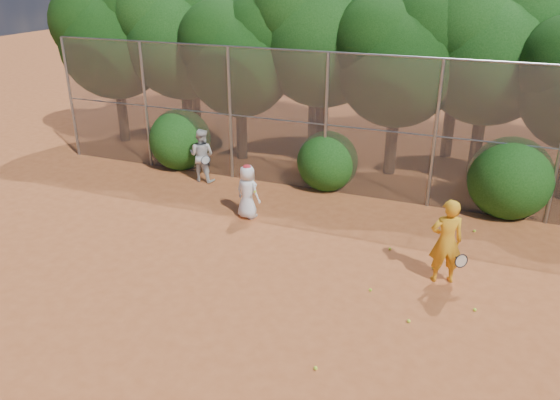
% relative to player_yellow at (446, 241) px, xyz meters
% --- Properties ---
extents(ground, '(80.00, 80.00, 0.00)m').
position_rel_player_yellow_xyz_m(ground, '(-2.82, -2.14, -0.93)').
color(ground, '#A85125').
rests_on(ground, ground).
extents(fence_back, '(20.05, 0.09, 4.03)m').
position_rel_player_yellow_xyz_m(fence_back, '(-2.94, 3.86, 1.12)').
color(fence_back, gray).
rests_on(fence_back, ground).
extents(tree_0, '(4.38, 3.81, 6.00)m').
position_rel_player_yellow_xyz_m(tree_0, '(-12.26, 5.90, 3.00)').
color(tree_0, black).
rests_on(tree_0, ground).
extents(tree_1, '(4.64, 4.03, 6.35)m').
position_rel_player_yellow_xyz_m(tree_1, '(-9.76, 6.40, 3.23)').
color(tree_1, black).
rests_on(tree_1, ground).
extents(tree_2, '(3.99, 3.47, 5.47)m').
position_rel_player_yellow_xyz_m(tree_2, '(-7.27, 5.70, 2.65)').
color(tree_2, black).
rests_on(tree_2, ground).
extents(tree_3, '(4.89, 4.26, 6.70)m').
position_rel_player_yellow_xyz_m(tree_3, '(-4.76, 6.71, 3.47)').
color(tree_3, black).
rests_on(tree_3, ground).
extents(tree_4, '(4.19, 3.64, 5.73)m').
position_rel_player_yellow_xyz_m(tree_4, '(-2.27, 6.10, 2.83)').
color(tree_4, black).
rests_on(tree_4, ground).
extents(tree_5, '(4.51, 3.92, 6.17)m').
position_rel_player_yellow_xyz_m(tree_5, '(0.24, 6.90, 3.12)').
color(tree_5, black).
rests_on(tree_5, ground).
extents(tree_9, '(4.83, 4.20, 6.62)m').
position_rel_player_yellow_xyz_m(tree_9, '(-10.76, 8.71, 3.41)').
color(tree_9, black).
rests_on(tree_9, ground).
extents(tree_10, '(5.15, 4.48, 7.06)m').
position_rel_player_yellow_xyz_m(tree_10, '(-5.75, 8.91, 3.70)').
color(tree_10, black).
rests_on(tree_10, ground).
extents(tree_11, '(4.64, 4.03, 6.35)m').
position_rel_player_yellow_xyz_m(tree_11, '(-0.76, 8.50, 3.23)').
color(tree_11, black).
rests_on(tree_11, ground).
extents(bush_0, '(2.00, 2.00, 2.00)m').
position_rel_player_yellow_xyz_m(bush_0, '(-8.82, 4.16, 0.07)').
color(bush_0, '#123F0F').
rests_on(bush_0, ground).
extents(bush_1, '(1.80, 1.80, 1.80)m').
position_rel_player_yellow_xyz_m(bush_1, '(-3.82, 4.16, -0.03)').
color(bush_1, '#123F0F').
rests_on(bush_1, ground).
extents(bush_2, '(2.20, 2.20, 2.20)m').
position_rel_player_yellow_xyz_m(bush_2, '(1.18, 4.16, 0.17)').
color(bush_2, '#123F0F').
rests_on(bush_2, ground).
extents(player_yellow, '(0.88, 0.66, 1.86)m').
position_rel_player_yellow_xyz_m(player_yellow, '(0.00, 0.00, 0.00)').
color(player_yellow, orange).
rests_on(player_yellow, ground).
extents(player_teen, '(0.80, 0.62, 1.47)m').
position_rel_player_yellow_xyz_m(player_teen, '(-5.12, 1.36, -0.20)').
color(player_teen, white).
rests_on(player_teen, ground).
extents(player_white, '(0.86, 0.74, 1.64)m').
position_rel_player_yellow_xyz_m(player_white, '(-7.53, 3.26, -0.11)').
color(player_white, silver).
rests_on(player_white, ground).
extents(ball_0, '(0.07, 0.07, 0.07)m').
position_rel_player_yellow_xyz_m(ball_0, '(-0.39, -1.75, -0.90)').
color(ball_0, '#C5E72A').
rests_on(ball_0, ground).
extents(ball_1, '(0.07, 0.07, 0.07)m').
position_rel_player_yellow_xyz_m(ball_1, '(-0.21, 0.42, -0.90)').
color(ball_1, '#C5E72A').
rests_on(ball_1, ground).
extents(ball_2, '(0.07, 0.07, 0.07)m').
position_rel_player_yellow_xyz_m(ball_2, '(-1.61, -3.62, -0.90)').
color(ball_2, '#C5E72A').
rests_on(ball_2, ground).
extents(ball_3, '(0.07, 0.07, 0.07)m').
position_rel_player_yellow_xyz_m(ball_3, '(0.74, -0.91, -0.90)').
color(ball_3, '#C5E72A').
rests_on(ball_3, ground).
extents(ball_4, '(0.07, 0.07, 0.07)m').
position_rel_player_yellow_xyz_m(ball_4, '(-1.30, -0.97, -0.90)').
color(ball_4, '#C5E72A').
rests_on(ball_4, ground).
extents(ball_5, '(0.07, 0.07, 0.07)m').
position_rel_player_yellow_xyz_m(ball_5, '(0.51, 2.63, -0.90)').
color(ball_5, '#C5E72A').
rests_on(ball_5, ground).
extents(ball_6, '(0.07, 0.07, 0.07)m').
position_rel_player_yellow_xyz_m(ball_6, '(-1.27, 0.92, -0.90)').
color(ball_6, '#C5E72A').
rests_on(ball_6, ground).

